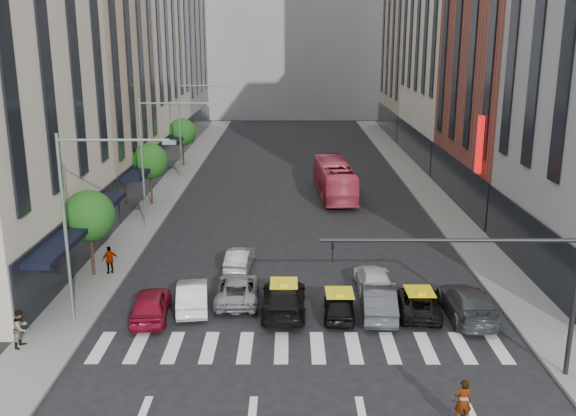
{
  "coord_description": "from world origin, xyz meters",
  "views": [
    {
      "loc": [
        -0.65,
        -24.26,
        13.34
      ],
      "look_at": [
        -0.73,
        10.4,
        4.0
      ],
      "focal_mm": 40.0,
      "sensor_mm": 36.0,
      "label": 1
    }
  ],
  "objects_px": {
    "streetlamp_mid": "(155,146)",
    "bus": "(334,179)",
    "taxi_center": "(339,305)",
    "car_red": "(151,304)",
    "taxi_left": "(284,298)",
    "streetlamp_far": "(190,117)",
    "car_white_front": "(192,295)",
    "pedestrian_far": "(110,260)",
    "pedestrian_near": "(21,328)",
    "streetlamp_near": "(84,204)"
  },
  "relations": [
    {
      "from": "car_red",
      "to": "taxi_center",
      "type": "height_order",
      "value": "car_red"
    },
    {
      "from": "streetlamp_near",
      "to": "taxi_center",
      "type": "relative_size",
      "value": 2.44
    },
    {
      "from": "streetlamp_far",
      "to": "car_red",
      "type": "bearing_deg",
      "value": -85.2
    },
    {
      "from": "streetlamp_near",
      "to": "car_red",
      "type": "bearing_deg",
      "value": 11.65
    },
    {
      "from": "streetlamp_far",
      "to": "taxi_left",
      "type": "height_order",
      "value": "streetlamp_far"
    },
    {
      "from": "streetlamp_near",
      "to": "bus",
      "type": "relative_size",
      "value": 0.82
    },
    {
      "from": "taxi_center",
      "to": "streetlamp_far",
      "type": "bearing_deg",
      "value": -65.9
    },
    {
      "from": "streetlamp_near",
      "to": "bus",
      "type": "height_order",
      "value": "streetlamp_near"
    },
    {
      "from": "pedestrian_far",
      "to": "streetlamp_far",
      "type": "bearing_deg",
      "value": -121.92
    },
    {
      "from": "car_red",
      "to": "pedestrian_near",
      "type": "distance_m",
      "value": 5.93
    },
    {
      "from": "streetlamp_mid",
      "to": "bus",
      "type": "height_order",
      "value": "streetlamp_mid"
    },
    {
      "from": "bus",
      "to": "taxi_center",
      "type": "bearing_deg",
      "value": 83.63
    },
    {
      "from": "car_red",
      "to": "pedestrian_far",
      "type": "height_order",
      "value": "pedestrian_far"
    },
    {
      "from": "streetlamp_far",
      "to": "car_white_front",
      "type": "relative_size",
      "value": 2.1
    },
    {
      "from": "streetlamp_mid",
      "to": "bus",
      "type": "distance_m",
      "value": 16.62
    },
    {
      "from": "streetlamp_near",
      "to": "streetlamp_mid",
      "type": "distance_m",
      "value": 16.0
    },
    {
      "from": "taxi_center",
      "to": "bus",
      "type": "relative_size",
      "value": 0.34
    },
    {
      "from": "bus",
      "to": "pedestrian_near",
      "type": "height_order",
      "value": "bus"
    },
    {
      "from": "taxi_center",
      "to": "pedestrian_far",
      "type": "bearing_deg",
      "value": -20.3
    },
    {
      "from": "streetlamp_mid",
      "to": "taxi_left",
      "type": "xyz_separation_m",
      "value": [
        9.12,
        -14.77,
        -5.13
      ]
    },
    {
      "from": "streetlamp_near",
      "to": "streetlamp_mid",
      "type": "bearing_deg",
      "value": 90.0
    },
    {
      "from": "pedestrian_near",
      "to": "bus",
      "type": "bearing_deg",
      "value": -20.32
    },
    {
      "from": "streetlamp_far",
      "to": "car_white_front",
      "type": "bearing_deg",
      "value": -81.54
    },
    {
      "from": "pedestrian_near",
      "to": "pedestrian_far",
      "type": "relative_size",
      "value": 1.06
    },
    {
      "from": "streetlamp_far",
      "to": "taxi_center",
      "type": "xyz_separation_m",
      "value": [
        11.83,
        -31.3,
        -5.28
      ]
    },
    {
      "from": "car_red",
      "to": "taxi_left",
      "type": "relative_size",
      "value": 0.81
    },
    {
      "from": "streetlamp_mid",
      "to": "streetlamp_near",
      "type": "bearing_deg",
      "value": -90.0
    },
    {
      "from": "car_white_front",
      "to": "taxi_left",
      "type": "relative_size",
      "value": 0.81
    },
    {
      "from": "taxi_left",
      "to": "bus",
      "type": "height_order",
      "value": "bus"
    },
    {
      "from": "taxi_center",
      "to": "bus",
      "type": "xyz_separation_m",
      "value": [
        1.4,
        24.36,
        0.9
      ]
    },
    {
      "from": "pedestrian_near",
      "to": "pedestrian_far",
      "type": "bearing_deg",
      "value": -0.24
    },
    {
      "from": "streetlamp_mid",
      "to": "car_red",
      "type": "xyz_separation_m",
      "value": [
        2.64,
        -15.45,
        -5.17
      ]
    },
    {
      "from": "streetlamp_mid",
      "to": "taxi_left",
      "type": "bearing_deg",
      "value": -58.3
    },
    {
      "from": "streetlamp_far",
      "to": "taxi_left",
      "type": "bearing_deg",
      "value": -73.49
    },
    {
      "from": "bus",
      "to": "streetlamp_mid",
      "type": "bearing_deg",
      "value": 31.32
    },
    {
      "from": "car_red",
      "to": "taxi_left",
      "type": "xyz_separation_m",
      "value": [
        6.48,
        0.69,
        0.04
      ]
    },
    {
      "from": "streetlamp_near",
      "to": "streetlamp_far",
      "type": "height_order",
      "value": "same"
    },
    {
      "from": "pedestrian_near",
      "to": "pedestrian_far",
      "type": "distance_m",
      "value": 9.08
    },
    {
      "from": "streetlamp_mid",
      "to": "pedestrian_near",
      "type": "height_order",
      "value": "streetlamp_mid"
    },
    {
      "from": "car_red",
      "to": "car_white_front",
      "type": "relative_size",
      "value": 1.0
    },
    {
      "from": "taxi_center",
      "to": "streetlamp_near",
      "type": "bearing_deg",
      "value": 6.79
    },
    {
      "from": "car_white_front",
      "to": "streetlamp_near",
      "type": "bearing_deg",
      "value": 13.28
    },
    {
      "from": "taxi_center",
      "to": "pedestrian_near",
      "type": "xyz_separation_m",
      "value": [
        -14.14,
        -3.39,
        0.38
      ]
    },
    {
      "from": "car_red",
      "to": "streetlamp_mid",
      "type": "bearing_deg",
      "value": -85.33
    },
    {
      "from": "streetlamp_near",
      "to": "car_white_front",
      "type": "bearing_deg",
      "value": 20.67
    },
    {
      "from": "taxi_center",
      "to": "bus",
      "type": "bearing_deg",
      "value": -89.88
    },
    {
      "from": "pedestrian_near",
      "to": "streetlamp_far",
      "type": "bearing_deg",
      "value": 5.11
    },
    {
      "from": "bus",
      "to": "pedestrian_far",
      "type": "height_order",
      "value": "bus"
    },
    {
      "from": "car_red",
      "to": "car_white_front",
      "type": "distance_m",
      "value": 2.19
    },
    {
      "from": "car_white_front",
      "to": "taxi_left",
      "type": "distance_m",
      "value": 4.64
    }
  ]
}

